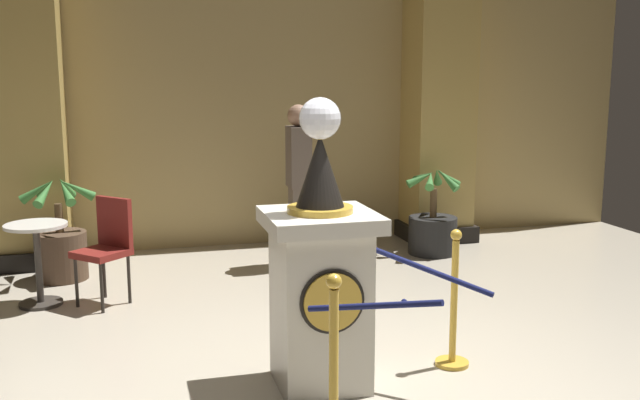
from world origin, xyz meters
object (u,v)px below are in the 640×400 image
pedestal_clock (320,276)px  stanchion_far (453,319)px  cafe_table (38,254)px  cafe_chair_red (107,241)px  potted_palm_left (61,246)px  bystander_guest (299,180)px  potted_palm_right (433,228)px

pedestal_clock → stanchion_far: size_ratio=1.92×
cafe_table → cafe_chair_red: cafe_chair_red is taller
potted_palm_left → pedestal_clock: bearing=-58.7°
bystander_guest → cafe_table: size_ratio=2.33×
cafe_chair_red → potted_palm_left: bearing=117.8°
cafe_table → bystander_guest: bearing=15.9°
potted_palm_left → potted_palm_right: 4.06m
potted_palm_right → cafe_chair_red: 3.71m
pedestal_clock → cafe_table: (-2.00, 2.27, -0.27)m
stanchion_far → potted_palm_left: 4.18m
pedestal_clock → potted_palm_right: 3.81m
potted_palm_left → cafe_chair_red: potted_palm_left is taller
potted_palm_left → cafe_chair_red: 1.06m
potted_palm_right → cafe_table: 4.27m
potted_palm_right → cafe_table: bearing=-168.9°
pedestal_clock → stanchion_far: bearing=3.3°
potted_palm_right → bystander_guest: size_ratio=0.60×
bystander_guest → cafe_chair_red: 2.17m
stanchion_far → potted_palm_left: size_ratio=0.92×
cafe_chair_red → stanchion_far: bearing=-41.6°
potted_palm_left → potted_palm_right: bearing=-0.0°
pedestal_clock → potted_palm_left: size_ratio=1.76×
potted_palm_right → pedestal_clock: bearing=-125.3°
pedestal_clock → cafe_chair_red: size_ratio=1.99×
cafe_chair_red → potted_palm_right: bearing=14.4°
stanchion_far → cafe_chair_red: bearing=138.4°
stanchion_far → cafe_chair_red: size_ratio=1.04×
pedestal_clock → cafe_chair_red: pedestal_clock is taller
bystander_guest → potted_palm_right: bearing=3.1°
pedestal_clock → bystander_guest: size_ratio=1.10×
potted_palm_left → cafe_table: 0.84m
stanchion_far → cafe_chair_red: (-2.39, 2.12, 0.23)m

